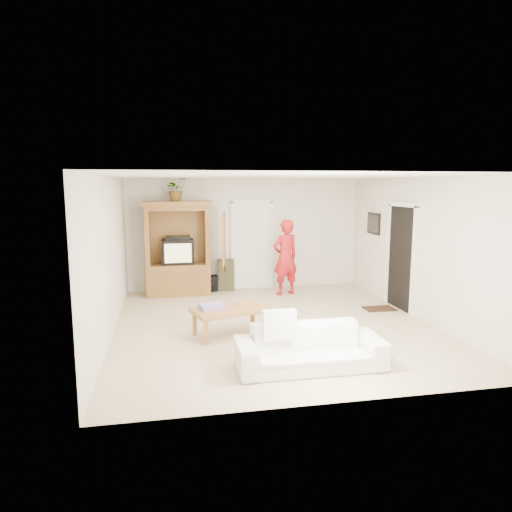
{
  "coord_description": "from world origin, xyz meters",
  "views": [
    {
      "loc": [
        -1.8,
        -7.6,
        2.46
      ],
      "look_at": [
        -0.21,
        0.6,
        1.15
      ],
      "focal_mm": 32.0,
      "sensor_mm": 36.0,
      "label": 1
    }
  ],
  "objects_px": {
    "armoire": "(179,254)",
    "coffee_table": "(231,311)",
    "sofa": "(310,347)",
    "man": "(285,257)"
  },
  "relations": [
    {
      "from": "coffee_table",
      "to": "armoire",
      "type": "bearing_deg",
      "value": 87.37
    },
    {
      "from": "armoire",
      "to": "man",
      "type": "relative_size",
      "value": 1.24
    },
    {
      "from": "armoire",
      "to": "coffee_table",
      "type": "relative_size",
      "value": 1.54
    },
    {
      "from": "armoire",
      "to": "coffee_table",
      "type": "bearing_deg",
      "value": -76.26
    },
    {
      "from": "man",
      "to": "sofa",
      "type": "relative_size",
      "value": 0.86
    },
    {
      "from": "sofa",
      "to": "man",
      "type": "bearing_deg",
      "value": 80.21
    },
    {
      "from": "armoire",
      "to": "man",
      "type": "bearing_deg",
      "value": -11.84
    },
    {
      "from": "sofa",
      "to": "coffee_table",
      "type": "distance_m",
      "value": 1.8
    },
    {
      "from": "armoire",
      "to": "sofa",
      "type": "distance_m",
      "value": 4.94
    },
    {
      "from": "armoire",
      "to": "man",
      "type": "xyz_separation_m",
      "value": [
        2.34,
        -0.49,
        -0.06
      ]
    }
  ]
}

